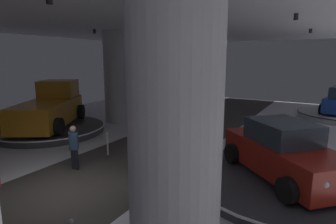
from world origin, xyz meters
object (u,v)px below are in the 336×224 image
Objects in this scene: display_platform_deep_left at (166,98)px; display_car_mid_right at (284,152)px; pickup_truck_mid_left at (50,108)px; column_right at (175,140)px; column_left at (117,77)px; display_platform_mid_left at (50,129)px; visitor_walking_near at (74,145)px; display_car_deep_left at (166,89)px; display_platform_mid_right at (282,180)px.

display_platform_deep_left is 18.43m from display_car_mid_right.
column_right is at bearing -29.38° from pickup_truck_mid_left.
display_platform_deep_left is 1.26× the size of display_car_mid_right.
display_platform_mid_left is (-1.38, -3.96, -2.56)m from column_left.
column_left is 7.96m from visitor_walking_near.
pickup_truck_mid_left is 6.13m from visitor_walking_near.
pickup_truck_mid_left reaches higher than display_car_deep_left.
pickup_truck_mid_left is at bearing 122.08° from display_platform_mid_left.
pickup_truck_mid_left is (-0.17, 0.27, 1.09)m from display_platform_mid_left.
display_platform_mid_right is (10.29, -4.39, -2.59)m from column_left.
column_left is at bearing 156.94° from display_car_mid_right.
column_right reaches higher than display_car_deep_left.
display_platform_deep_left is 3.38× the size of visitor_walking_near.
column_right is 6.14m from display_platform_mid_right.
pickup_truck_mid_left is at bearing 149.72° from visitor_walking_near.
display_platform_mid_right is (11.84, -0.70, -1.12)m from pickup_truck_mid_left.
column_left is 4.91m from display_platform_mid_left.
visitor_walking_near is (5.75, -16.13, 0.75)m from display_platform_deep_left.
display_platform_deep_left is at bearing 131.82° from display_car_mid_right.
column_left is at bearing 67.25° from pickup_truck_mid_left.
display_car_deep_left is at bearing 92.64° from display_platform_mid_left.
column_left reaches higher than display_platform_deep_left.
display_car_mid_right is (12.28, -13.72, 0.90)m from display_platform_deep_left.
column_left is 1.29× the size of display_car_mid_right.
display_platform_deep_left is (-2.01, 9.35, -2.60)m from column_left.
display_platform_mid_left is at bearing 177.89° from display_platform_mid_right.
pickup_truck_mid_left is at bearing -88.05° from display_car_deep_left.
pickup_truck_mid_left reaches higher than display_platform_mid_right.
visitor_walking_near is (5.29, -3.09, -0.38)m from pickup_truck_mid_left.
display_platform_mid_right is 3.71× the size of visitor_walking_near.
display_platform_deep_left is at bearing 131.83° from display_platform_mid_right.
display_platform_mid_left is 1.14m from pickup_truck_mid_left.
display_platform_mid_left is 0.97× the size of display_platform_mid_right.
display_platform_deep_left is 0.91× the size of display_platform_mid_right.
display_platform_mid_left is 11.68m from display_car_mid_right.
display_platform_mid_right reaches higher than display_platform_deep_left.
display_car_deep_left is (-0.44, 13.02, -0.24)m from pickup_truck_mid_left.
column_left reaches higher than visitor_walking_near.
display_platform_mid_left is at bearing -87.36° from display_car_deep_left.
column_right is 0.96× the size of display_platform_mid_left.
column_right is at bearing -59.16° from display_platform_deep_left.
visitor_walking_near reaches higher than display_platform_mid_right.
display_platform_mid_left is 5.88m from visitor_walking_near.
column_left is 0.96× the size of display_platform_mid_left.
column_right is 12.75m from pickup_truck_mid_left.
pickup_truck_mid_left is 1.26× the size of display_car_deep_left.
column_right is 6.80m from visitor_walking_near.
column_right is at bearing -46.23° from column_left.
display_car_mid_right is (12.26, -13.69, 0.01)m from display_car_deep_left.
column_right is at bearing -98.29° from display_platform_mid_right.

